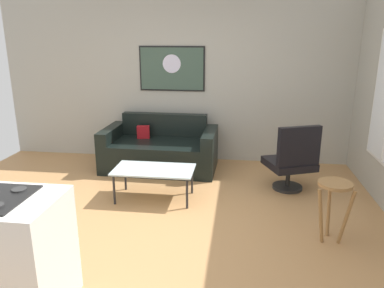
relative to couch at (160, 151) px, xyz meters
The scene contains 7 objects.
ground 1.92m from the couch, 77.19° to the right, with size 6.40×6.40×0.04m, color #B3814E.
back_wall 1.32m from the couch, 54.23° to the left, with size 6.40×0.05×2.80m, color #A7A498.
couch is the anchor object (origin of this frame).
coffee_table 1.18m from the couch, 81.73° to the right, with size 1.03×0.56×0.41m.
armchair 2.08m from the couch, 18.87° to the right, with size 0.75×0.74×0.94m.
bar_stool 2.95m from the couch, 41.20° to the right, with size 0.38×0.38×0.65m.
wall_painting 1.36m from the couch, 78.72° to the left, with size 1.08×0.03×0.73m.
Camera 1 is at (0.82, -3.70, 2.06)m, focal length 34.78 mm.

